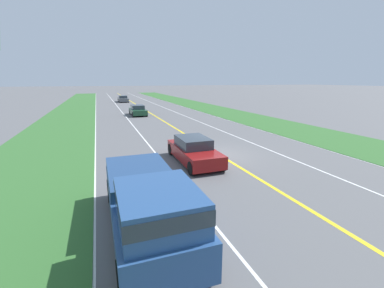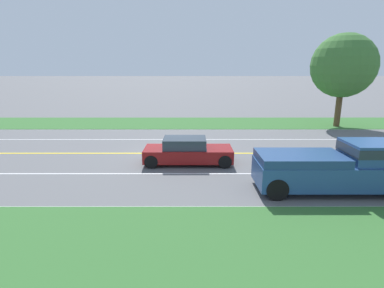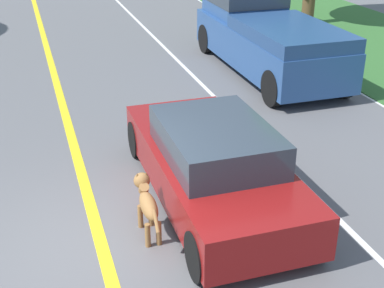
# 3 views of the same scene
# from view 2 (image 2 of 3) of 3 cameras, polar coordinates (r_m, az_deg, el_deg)

# --- Properties ---
(ground_plane) EXTENTS (400.00, 400.00, 0.00)m
(ground_plane) POSITION_cam_2_polar(r_m,az_deg,el_deg) (17.38, -3.14, -1.77)
(ground_plane) COLOR #5B5B5E
(centre_divider_line) EXTENTS (0.18, 160.00, 0.01)m
(centre_divider_line) POSITION_cam_2_polar(r_m,az_deg,el_deg) (17.38, -3.14, -1.76)
(centre_divider_line) COLOR yellow
(centre_divider_line) RESTS_ON ground
(lane_edge_line_right) EXTENTS (0.14, 160.00, 0.01)m
(lane_edge_line_right) POSITION_cam_2_polar(r_m,az_deg,el_deg) (10.83, -5.12, -11.91)
(lane_edge_line_right) COLOR white
(lane_edge_line_right) RESTS_ON ground
(lane_edge_line_left) EXTENTS (0.14, 160.00, 0.01)m
(lane_edge_line_left) POSITION_cam_2_polar(r_m,az_deg,el_deg) (24.19, -2.27, 2.77)
(lane_edge_line_left) COLOR white
(lane_edge_line_left) RESTS_ON ground
(lane_dash_same_dir) EXTENTS (0.10, 160.00, 0.01)m
(lane_dash_same_dir) POSITION_cam_2_polar(r_m,az_deg,el_deg) (14.05, -3.89, -5.65)
(lane_dash_same_dir) COLOR white
(lane_dash_same_dir) RESTS_ON ground
(lane_dash_oncoming) EXTENTS (0.10, 160.00, 0.01)m
(lane_dash_oncoming) POSITION_cam_2_polar(r_m,az_deg,el_deg) (20.77, -2.64, 0.88)
(lane_dash_oncoming) COLOR white
(lane_dash_oncoming) RESTS_ON ground
(grass_verge_right) EXTENTS (6.00, 160.00, 0.03)m
(grass_verge_right) POSITION_cam_2_polar(r_m,az_deg,el_deg) (8.25, -7.04, -20.99)
(grass_verge_right) COLOR #33662D
(grass_verge_right) RESTS_ON ground
(grass_verge_left) EXTENTS (6.00, 160.00, 0.03)m
(grass_verge_left) POSITION_cam_2_polar(r_m,az_deg,el_deg) (27.13, -2.03, 4.04)
(grass_verge_left) COLOR #33662D
(grass_verge_left) RESTS_ON ground
(ego_car) EXTENTS (1.81, 4.48, 1.34)m
(ego_car) POSITION_cam_2_polar(r_m,az_deg,el_deg) (15.37, -0.88, -1.43)
(ego_car) COLOR maroon
(ego_car) RESTS_ON ground
(dog) EXTENTS (0.25, 1.23, 0.81)m
(dog) POSITION_cam_2_polar(r_m,az_deg,el_deg) (16.57, -2.83, -0.76)
(dog) COLOR olive
(dog) RESTS_ON ground
(pickup_truck) EXTENTS (2.05, 5.78, 2.00)m
(pickup_truck) POSITION_cam_2_polar(r_m,az_deg,el_deg) (13.15, 25.87, -3.85)
(pickup_truck) COLOR #284C84
(pickup_truck) RESTS_ON ground
(roadside_tree_left_near) EXTENTS (5.13, 5.13, 7.58)m
(roadside_tree_left_near) POSITION_cam_2_polar(r_m,az_deg,el_deg) (27.92, 26.87, 13.13)
(roadside_tree_left_near) COLOR brown
(roadside_tree_left_near) RESTS_ON ground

